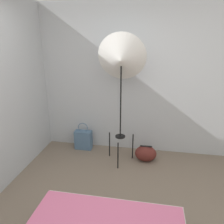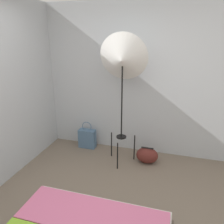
% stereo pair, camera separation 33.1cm
% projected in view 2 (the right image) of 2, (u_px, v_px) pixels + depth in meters
% --- Properties ---
extents(wall_back, '(8.00, 0.05, 2.60)m').
position_uv_depth(wall_back, '(127.00, 81.00, 3.82)').
color(wall_back, '#B7BCC1').
rests_on(wall_back, ground_plane).
extents(wall_side_left, '(0.05, 8.00, 2.60)m').
position_uv_depth(wall_side_left, '(15.00, 88.00, 3.26)').
color(wall_side_left, '#B7BCC1').
rests_on(wall_side_left, ground_plane).
extents(photo_umbrella, '(0.74, 0.43, 2.10)m').
position_uv_depth(photo_umbrella, '(122.00, 60.00, 3.22)').
color(photo_umbrella, black).
rests_on(photo_umbrella, ground_plane).
extents(tote_bag, '(0.32, 0.15, 0.52)m').
position_uv_depth(tote_bag, '(87.00, 138.00, 4.19)').
color(tote_bag, slate).
rests_on(tote_bag, ground_plane).
extents(duffel_bag, '(0.37, 0.27, 0.28)m').
position_uv_depth(duffel_bag, '(147.00, 155.00, 3.69)').
color(duffel_bag, '#5B231E').
rests_on(duffel_bag, ground_plane).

